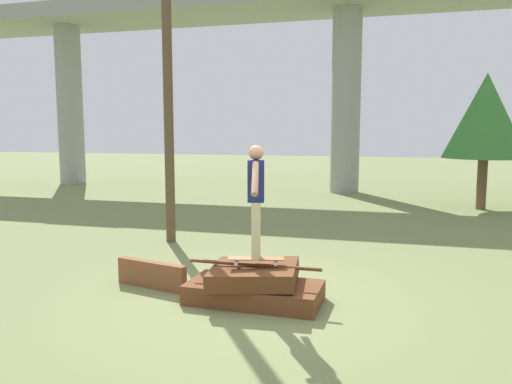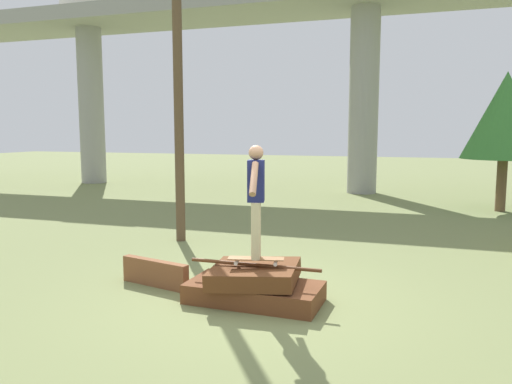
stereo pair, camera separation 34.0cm
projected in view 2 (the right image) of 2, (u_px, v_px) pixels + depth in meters
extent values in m
plane|color=olive|center=(254.00, 302.00, 6.96)|extent=(80.00, 80.00, 0.00)
cube|color=brown|center=(254.00, 292.00, 6.95)|extent=(1.88, 0.96, 0.27)
cube|color=#5B3319|center=(255.00, 274.00, 6.96)|extent=(1.31, 1.20, 0.29)
cylinder|color=#5B3319|center=(254.00, 265.00, 6.90)|extent=(1.89, 0.05, 0.05)
cube|color=brown|center=(155.00, 273.00, 7.65)|extent=(1.23, 0.41, 0.40)
cube|color=brown|center=(256.00, 258.00, 6.83)|extent=(0.79, 0.37, 0.01)
cylinder|color=silver|center=(276.00, 261.00, 6.89)|extent=(0.06, 0.04, 0.05)
cylinder|color=silver|center=(275.00, 264.00, 6.73)|extent=(0.06, 0.04, 0.05)
cylinder|color=silver|center=(237.00, 260.00, 6.94)|extent=(0.06, 0.04, 0.05)
cylinder|color=silver|center=(236.00, 263.00, 6.78)|extent=(0.06, 0.04, 0.05)
cylinder|color=#C6B78E|center=(257.00, 229.00, 6.86)|extent=(0.12, 0.12, 0.78)
cylinder|color=#C6B78E|center=(255.00, 231.00, 6.70)|extent=(0.12, 0.12, 0.78)
cube|color=#191E51|center=(256.00, 181.00, 6.70)|extent=(0.26, 0.26, 0.56)
sphere|color=#A37556|center=(256.00, 153.00, 6.65)|extent=(0.20, 0.20, 0.20)
cylinder|color=#A37556|center=(258.00, 174.00, 7.00)|extent=(0.19, 0.48, 0.42)
cylinder|color=#A37556|center=(254.00, 179.00, 6.38)|extent=(0.19, 0.48, 0.42)
cylinder|color=gray|center=(91.00, 106.00, 22.48)|extent=(1.10, 1.10, 6.90)
cylinder|color=gray|center=(364.00, 102.00, 18.70)|extent=(1.10, 1.10, 6.90)
cube|color=silver|center=(115.00, 4.00, 21.78)|extent=(4.49, 1.78, 0.74)
cylinder|color=brown|center=(178.00, 78.00, 10.41)|extent=(0.20, 0.20, 6.92)
cylinder|color=brown|center=(501.00, 185.00, 14.70)|extent=(0.28, 0.28, 1.55)
cone|color=#387A33|center=(506.00, 115.00, 14.45)|extent=(2.41, 2.41, 2.52)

